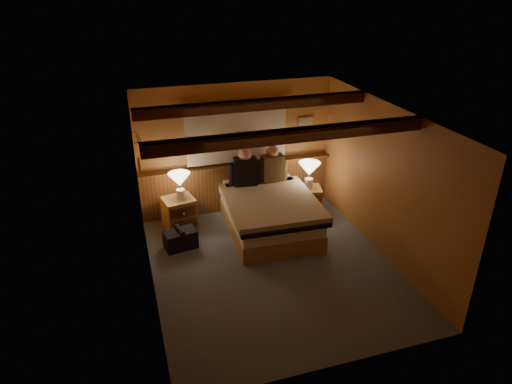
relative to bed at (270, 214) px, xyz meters
name	(u,v)px	position (x,y,z in m)	size (l,w,h in m)	color
floor	(272,266)	(-0.31, -1.03, -0.34)	(4.20, 4.20, 0.00)	#4B515A
ceiling	(275,115)	(-0.31, -1.03, 2.06)	(4.20, 4.20, 0.00)	#E1A354
wall_back	(236,148)	(-0.31, 1.07, 0.86)	(3.60, 3.60, 0.00)	#C17A45
wall_left	(146,214)	(-2.11, -1.03, 0.86)	(4.20, 4.20, 0.00)	#C17A45
wall_right	(384,181)	(1.49, -1.03, 0.86)	(4.20, 4.20, 0.00)	#C17A45
wall_front	(340,282)	(-0.31, -3.13, 0.86)	(3.60, 3.60, 0.00)	#C17A45
wainscot	(237,185)	(-0.31, 1.01, 0.15)	(3.60, 0.23, 0.94)	brown
curtain_window	(236,133)	(-0.31, 1.00, 1.18)	(2.18, 0.09, 1.11)	#472711
ceiling_beams	(271,119)	(-0.31, -0.88, 1.97)	(3.60, 1.65, 0.16)	#472711
coat_rail	(139,142)	(-2.03, 0.55, 1.33)	(0.05, 0.55, 0.24)	silver
framed_print	(305,124)	(1.04, 1.05, 1.21)	(0.30, 0.04, 0.25)	tan
bed	(270,214)	(0.00, 0.00, 0.00)	(1.57, 1.97, 0.66)	#AF7D4A
nightstand_left	(179,213)	(-1.48, 0.58, -0.06)	(0.60, 0.56, 0.57)	#AF7D4A
nightstand_right	(308,200)	(0.91, 0.45, -0.09)	(0.53, 0.50, 0.50)	#AF7D4A
lamp_left	(180,181)	(-1.44, 0.54, 0.57)	(0.37, 0.37, 0.49)	white
lamp_right	(309,170)	(0.90, 0.44, 0.52)	(0.39, 0.39, 0.51)	white
person_left	(245,170)	(-0.25, 0.64, 0.60)	(0.59, 0.28, 0.72)	black
person_right	(272,166)	(0.26, 0.65, 0.59)	(0.58, 0.24, 0.71)	#513B20
duffel_bag	(180,239)	(-1.57, -0.08, -0.18)	(0.56, 0.40, 0.37)	black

